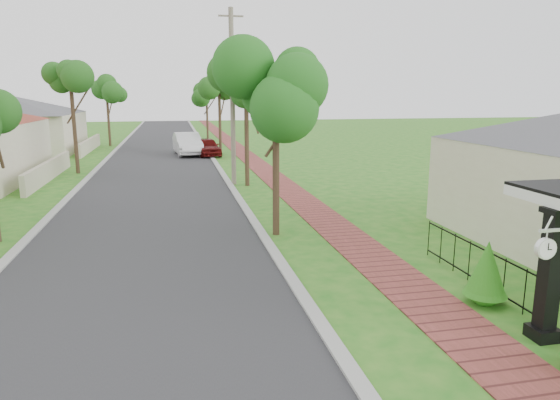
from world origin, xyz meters
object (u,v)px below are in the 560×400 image
object	(u,v)px
utility_pole	(232,98)
station_clock	(546,247)
parked_car_red	(207,147)
parked_car_white	(187,144)
near_tree	(276,95)
porch_post	(549,282)

from	to	relation	value
utility_pole	station_clock	bearing A→B (deg)	-80.02
parked_car_red	station_clock	bearing A→B (deg)	-91.54
parked_car_white	near_tree	xyz separation A→B (m)	(2.11, -22.72, 3.64)
parked_car_red	station_clock	size ratio (longest dim) A/B	6.01
parked_car_red	near_tree	xyz separation A→B (m)	(0.71, -21.83, 3.80)
porch_post	parked_car_white	bearing A→B (deg)	100.24
porch_post	parked_car_red	xyz separation A→B (m)	(-4.15, 29.83, -0.46)
utility_pole	station_clock	xyz separation A→B (m)	(3.16, -17.95, -2.37)
porch_post	station_clock	xyz separation A→B (m)	(-0.49, -0.40, 0.83)
near_tree	station_clock	world-z (taller)	near_tree
parked_car_white	utility_pole	distance (m)	13.76
station_clock	porch_post	bearing A→B (deg)	39.22
station_clock	parked_car_white	bearing A→B (deg)	99.24
utility_pole	near_tree	bearing A→B (deg)	-88.72
near_tree	porch_post	bearing A→B (deg)	-66.76
parked_car_red	station_clock	xyz separation A→B (m)	(3.66, -30.23, 1.29)
parked_car_white	utility_pole	xyz separation A→B (m)	(1.90, -13.17, 3.50)
parked_car_red	porch_post	bearing A→B (deg)	-90.52
utility_pole	station_clock	distance (m)	18.38
near_tree	station_clock	bearing A→B (deg)	-70.67
porch_post	near_tree	bearing A→B (deg)	113.24
parked_car_red	station_clock	world-z (taller)	station_clock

